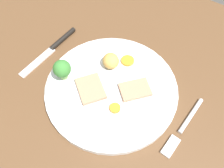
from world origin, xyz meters
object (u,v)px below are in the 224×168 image
dinner_plate (112,88)px  fork (183,128)px  knife (54,47)px  carrot_coin_back (128,61)px  meat_slice_main (91,89)px  broccoli_floret (62,69)px  meat_slice_under (135,90)px  roast_potato_left (111,61)px  carrot_coin_front (115,108)px

dinner_plate → fork: bearing=-179.5°
dinner_plate → knife: (18.97, -2.24, -0.25)cm
dinner_plate → carrot_coin_back: size_ratio=9.56×
meat_slice_main → fork: bearing=-170.7°
carrot_coin_back → broccoli_floret: bearing=50.4°
meat_slice_main → meat_slice_under: bearing=-148.1°
carrot_coin_back → fork: (-17.86, 7.64, -1.31)cm
roast_potato_left → broccoli_floret: bearing=50.9°
meat_slice_main → dinner_plate: bearing=-136.9°
carrot_coin_back → broccoli_floret: (9.61, 11.60, 2.72)cm
meat_slice_main → knife: (15.53, -5.45, -1.35)cm
dinner_plate → roast_potato_left: bearing=-54.1°
carrot_coin_front → meat_slice_under: bearing=-101.5°
broccoli_floret → fork: size_ratio=0.34×
roast_potato_left → fork: bearing=167.5°
broccoli_floret → knife: size_ratio=0.28×
meat_slice_under → carrot_coin_back: (5.50, -5.93, -0.10)cm
carrot_coin_front → carrot_coin_back: same height
roast_potato_left → fork: 21.20cm
roast_potato_left → carrot_coin_back: (-2.68, -3.07, -1.35)cm
roast_potato_left → carrot_coin_front: roast_potato_left is taller
dinner_plate → meat_slice_main: bearing=43.1°
carrot_coin_back → knife: (18.22, 5.57, -1.25)cm
broccoli_floret → dinner_plate: bearing=-159.9°
meat_slice_main → carrot_coin_back: meat_slice_main is taller
meat_slice_main → carrot_coin_front: 7.03cm
broccoli_floret → fork: (-27.47, -3.96, -4.03)cm
carrot_coin_front → meat_slice_main: bearing=-8.3°
carrot_coin_front → fork: carrot_coin_front is taller
fork → knife: 36.14cm
roast_potato_left → broccoli_floret: (6.93, 8.53, 1.37)cm
meat_slice_under → roast_potato_left: roast_potato_left is taller
dinner_plate → broccoli_floret: size_ratio=5.66×
broccoli_floret → fork: 28.04cm
broccoli_floret → knife: (8.61, -6.04, -3.96)cm
dinner_plate → carrot_coin_back: 7.90cm
roast_potato_left → broccoli_floret: broccoli_floret is taller
fork → knife: knife is taller
meat_slice_under → knife: (23.72, -0.36, -1.35)cm
meat_slice_main → roast_potato_left: size_ratio=1.69×
dinner_plate → broccoli_floret: broccoli_floret is taller
dinner_plate → broccoli_floret: (10.36, 3.80, 3.72)cm
dinner_plate → roast_potato_left: size_ratio=7.31×
carrot_coin_front → knife: carrot_coin_front is taller
carrot_coin_back → meat_slice_under: bearing=132.9°
roast_potato_left → carrot_coin_front: 11.41cm
meat_slice_under → fork: 12.55cm
carrot_coin_back → carrot_coin_front: bearing=109.5°
meat_slice_main → broccoli_floret: 7.42cm
dinner_plate → roast_potato_left: 6.30cm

